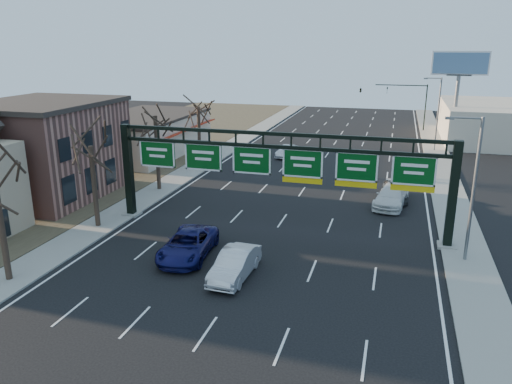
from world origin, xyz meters
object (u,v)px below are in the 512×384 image
(sign_gantry, at_px, (279,168))
(car_silver_sedan, at_px, (235,264))
(car_white_wagon, at_px, (391,196))
(car_blue_suv, at_px, (188,244))

(sign_gantry, xyz_separation_m, car_silver_sedan, (-0.66, -8.06, -3.82))
(car_silver_sedan, relative_size, car_white_wagon, 0.87)
(sign_gantry, distance_m, car_white_wagon, 11.79)
(car_blue_suv, relative_size, car_silver_sedan, 1.21)
(sign_gantry, xyz_separation_m, car_white_wagon, (7.74, 8.03, -3.81))
(car_silver_sedan, distance_m, car_white_wagon, 18.15)
(car_silver_sedan, bearing_deg, car_white_wagon, 65.07)
(car_silver_sedan, bearing_deg, sign_gantry, 87.96)
(car_silver_sedan, bearing_deg, car_blue_suv, 155.11)
(sign_gantry, bearing_deg, car_blue_suv, -125.99)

